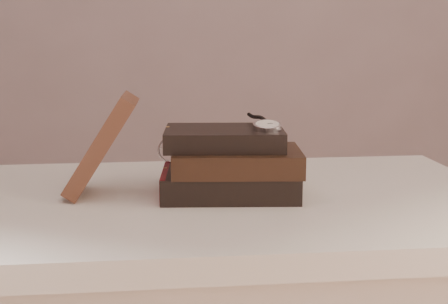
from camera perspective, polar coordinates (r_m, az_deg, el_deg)
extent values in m
cube|color=silver|center=(1.13, -1.05, -4.77)|extent=(1.00, 0.60, 0.04)
cube|color=white|center=(1.15, -1.04, -7.66)|extent=(0.88, 0.49, 0.08)
cube|color=black|center=(1.12, 0.51, -2.68)|extent=(0.24, 0.18, 0.04)
cube|color=beige|center=(1.12, 0.65, -2.68)|extent=(0.23, 0.16, 0.03)
cube|color=gold|center=(1.15, -5.07, -2.43)|extent=(0.01, 0.01, 0.04)
cube|color=maroon|center=(1.12, -5.10, -2.70)|extent=(0.02, 0.14, 0.04)
cube|color=black|center=(1.11, 1.11, -0.75)|extent=(0.23, 0.17, 0.04)
cube|color=beige|center=(1.11, 1.26, -0.75)|extent=(0.22, 0.15, 0.03)
cube|color=gold|center=(1.13, -4.19, -0.54)|extent=(0.01, 0.01, 0.04)
cube|color=black|center=(1.12, 0.01, 1.21)|extent=(0.21, 0.15, 0.03)
cube|color=beige|center=(1.12, 0.16, 1.21)|extent=(0.20, 0.14, 0.03)
cube|color=gold|center=(1.14, -4.87, 1.36)|extent=(0.01, 0.01, 0.03)
cube|color=#3F2118|center=(1.13, -10.53, 0.61)|extent=(0.13, 0.12, 0.17)
cylinder|color=silver|center=(1.09, 3.76, 2.21)|extent=(0.05, 0.05, 0.02)
cylinder|color=white|center=(1.09, 3.77, 2.43)|extent=(0.04, 0.04, 0.01)
torus|color=silver|center=(1.09, 3.77, 2.40)|extent=(0.05, 0.05, 0.01)
cylinder|color=silver|center=(1.12, 3.64, 2.42)|extent=(0.01, 0.01, 0.01)
cube|color=black|center=(1.10, 3.74, 2.52)|extent=(0.00, 0.01, 0.00)
cube|color=black|center=(1.09, 4.02, 2.48)|extent=(0.01, 0.00, 0.00)
sphere|color=black|center=(1.13, 3.58, 2.74)|extent=(0.01, 0.01, 0.01)
sphere|color=black|center=(1.13, 3.43, 2.86)|extent=(0.01, 0.01, 0.01)
sphere|color=black|center=(1.14, 3.28, 2.95)|extent=(0.01, 0.01, 0.01)
sphere|color=black|center=(1.15, 3.13, 3.01)|extent=(0.01, 0.01, 0.01)
sphere|color=black|center=(1.16, 2.99, 3.04)|extent=(0.01, 0.01, 0.01)
sphere|color=black|center=(1.17, 2.85, 3.04)|extent=(0.01, 0.01, 0.01)
sphere|color=black|center=(1.18, 2.71, 3.04)|extent=(0.01, 0.01, 0.01)
sphere|color=black|center=(1.18, 2.57, 3.06)|extent=(0.01, 0.01, 0.01)
sphere|color=black|center=(1.19, 2.43, 3.10)|extent=(0.01, 0.01, 0.01)
sphere|color=black|center=(1.20, 2.30, 3.17)|extent=(0.01, 0.01, 0.01)
sphere|color=black|center=(1.21, 2.17, 3.27)|extent=(0.01, 0.01, 0.01)
torus|color=silver|center=(1.18, -4.68, 0.18)|extent=(0.05, 0.02, 0.05)
torus|color=silver|center=(1.18, -2.30, 0.19)|extent=(0.05, 0.02, 0.05)
cylinder|color=silver|center=(1.18, -3.49, 0.32)|extent=(0.01, 0.00, 0.00)
cylinder|color=silver|center=(1.24, -5.49, 0.36)|extent=(0.01, 0.10, 0.02)
cylinder|color=silver|center=(1.23, -1.28, 0.38)|extent=(0.01, 0.10, 0.02)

